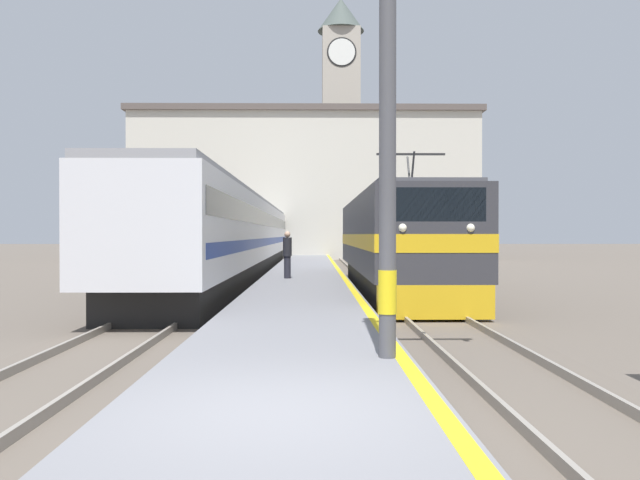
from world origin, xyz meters
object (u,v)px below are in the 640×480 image
(passenger_train, at_px, (246,235))
(catenary_mast, at_px, (393,67))
(locomotive_train, at_px, (394,242))
(person_on_platform, at_px, (287,253))
(clock_tower, at_px, (341,119))

(passenger_train, distance_m, catenary_mast, 26.48)
(locomotive_train, relative_size, person_on_platform, 8.65)
(catenary_mast, bearing_deg, passenger_train, 100.51)
(passenger_train, distance_m, person_on_platform, 10.90)
(catenary_mast, height_order, clock_tower, clock_tower)
(clock_tower, bearing_deg, locomotive_train, -90.09)
(locomotive_train, relative_size, passenger_train, 0.36)
(locomotive_train, distance_m, clock_tower, 45.40)
(passenger_train, xyz_separation_m, clock_tower, (6.67, 31.40, 12.25))
(passenger_train, bearing_deg, person_on_platform, -75.46)
(catenary_mast, bearing_deg, locomotive_train, 82.53)
(locomotive_train, height_order, passenger_train, locomotive_train)
(locomotive_train, bearing_deg, person_on_platform, 156.25)
(passenger_train, bearing_deg, clock_tower, 78.00)
(person_on_platform, relative_size, clock_tower, 0.07)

